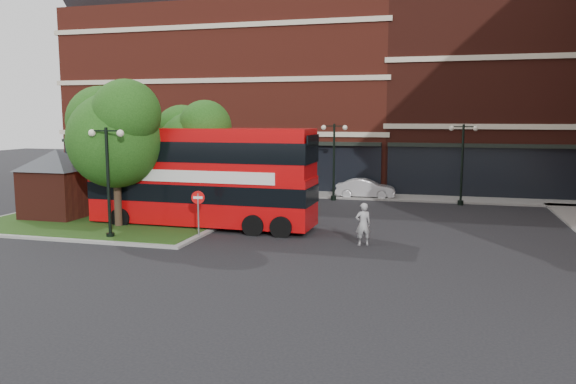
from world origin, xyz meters
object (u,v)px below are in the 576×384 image
(bus, at_px, (201,170))
(car_silver, at_px, (208,185))
(woman, at_px, (363,224))
(car_white, at_px, (365,189))

(bus, bearing_deg, car_silver, 112.67)
(woman, relative_size, car_silver, 0.41)
(bus, bearing_deg, woman, -12.39)
(bus, relative_size, car_silver, 2.54)
(car_silver, bearing_deg, car_white, -81.73)
(woman, bearing_deg, car_silver, -68.02)
(car_silver, bearing_deg, bus, -158.15)
(woman, distance_m, car_silver, 17.63)
(bus, distance_m, car_silver, 11.48)
(car_silver, height_order, car_white, car_silver)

